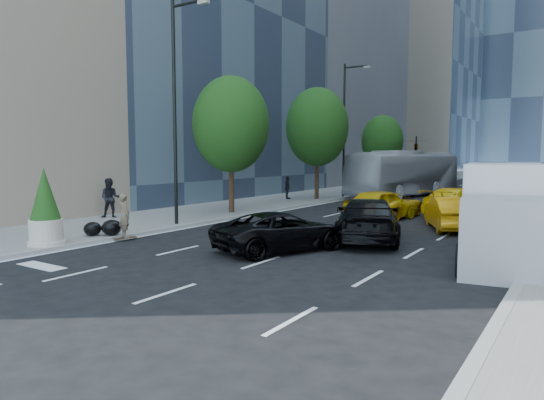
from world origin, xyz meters
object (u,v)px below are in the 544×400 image
Objects in this scene: skateboarder at (125,219)px; planter_shrub at (45,208)px; city_bus at (405,173)px; black_sedan_lincoln at (282,231)px; box_truck at (504,212)px; black_sedan_mercedes at (368,219)px.

planter_shrub reaches higher than skateboarder.
city_bus is at bearing -75.20° from skateboarder.
skateboarder is 0.63× the size of planter_shrub.
city_bus reaches higher than planter_shrub.
planter_shrub is at bearing 54.59° from black_sedan_lincoln.
black_sedan_lincoln is at bearing -169.51° from box_truck.
planter_shrub is at bearing -163.00° from box_truck.
black_sedan_mercedes is 0.86× the size of box_truck.
skateboarder is 26.51m from city_bus.
planter_shrub is (-8.83, -7.80, 0.62)m from black_sedan_mercedes.
black_sedan_lincoln is 0.37× the size of city_bus.
city_bus reaches higher than black_sedan_mercedes.
box_truck is 15.27m from planter_shrub.
planter_shrub is (-3.40, -29.00, -0.39)m from city_bus.
planter_shrub is at bearing 89.11° from skateboarder.
city_bus is (-3.70, 24.70, 1.16)m from black_sedan_lincoln.
city_bus is 2.00× the size of box_truck.
skateboarder is 0.35× the size of black_sedan_lincoln.
black_sedan_mercedes is (1.73, 3.50, 0.15)m from black_sedan_lincoln.
city_bus is at bearing 83.31° from planter_shrub.
planter_shrub is at bearing 19.84° from black_sedan_mercedes.
city_bus is at bearing 106.13° from box_truck.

